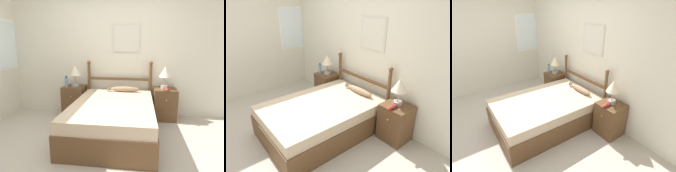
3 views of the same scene
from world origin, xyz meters
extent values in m
plane|color=#B7AD9E|center=(0.00, 0.00, 0.00)|extent=(16.00, 16.00, 0.00)
cube|color=beige|center=(0.00, 1.73, 1.27)|extent=(6.40, 0.06, 2.55)
cube|color=beige|center=(0.34, 1.69, 1.59)|extent=(0.55, 0.02, 0.56)
cube|color=beige|center=(0.34, 1.68, 1.59)|extent=(0.49, 0.01, 0.50)
cube|color=beige|center=(-2.13, 0.00, 1.27)|extent=(0.06, 6.40, 2.55)
cube|color=white|center=(-2.10, 1.49, 1.46)|extent=(0.01, 0.80, 1.01)
cube|color=white|center=(-2.09, 1.49, 1.46)|extent=(0.01, 0.72, 0.93)
cube|color=brown|center=(0.20, 0.67, 0.18)|extent=(1.33, 1.94, 0.37)
cube|color=#CCB293|center=(0.20, 0.67, 0.45)|extent=(1.29, 1.90, 0.18)
cylinder|color=brown|center=(-0.44, 1.61, 0.53)|extent=(0.06, 0.06, 1.07)
sphere|color=brown|center=(-0.44, 1.61, 1.10)|extent=(0.08, 0.08, 0.08)
cylinder|color=brown|center=(0.83, 1.61, 0.53)|extent=(0.06, 0.06, 1.07)
sphere|color=brown|center=(0.83, 1.61, 1.10)|extent=(0.08, 0.08, 0.08)
cube|color=brown|center=(0.20, 1.61, 0.77)|extent=(1.27, 0.04, 0.05)
cube|color=brown|center=(-0.73, 1.47, 0.31)|extent=(0.44, 0.41, 0.62)
sphere|color=tan|center=(-0.73, 1.25, 0.45)|extent=(0.02, 0.02, 0.02)
cube|color=brown|center=(1.12, 1.47, 0.31)|extent=(0.44, 0.41, 0.62)
sphere|color=tan|center=(1.12, 1.25, 0.45)|extent=(0.02, 0.02, 0.02)
cylinder|color=gray|center=(-0.69, 1.45, 0.65)|extent=(0.15, 0.15, 0.06)
cylinder|color=gray|center=(-0.69, 1.45, 0.77)|extent=(0.02, 0.02, 0.17)
cone|color=beige|center=(-0.69, 1.45, 0.95)|extent=(0.23, 0.23, 0.20)
cylinder|color=gray|center=(1.10, 1.48, 0.65)|extent=(0.15, 0.15, 0.06)
cylinder|color=gray|center=(1.10, 1.48, 0.77)|extent=(0.02, 0.02, 0.17)
cone|color=beige|center=(1.10, 1.48, 0.95)|extent=(0.23, 0.23, 0.20)
cylinder|color=#668CB2|center=(-0.85, 1.37, 0.72)|extent=(0.06, 0.06, 0.20)
sphere|color=#333338|center=(-0.85, 1.37, 0.83)|extent=(0.04, 0.04, 0.04)
ellipsoid|color=maroon|center=(1.13, 1.34, 0.64)|extent=(0.07, 0.26, 0.05)
cylinder|color=#997F56|center=(1.13, 1.34, 0.73)|extent=(0.01, 0.01, 0.13)
ellipsoid|color=#997A5B|center=(0.34, 1.43, 0.60)|extent=(0.58, 0.13, 0.11)
cone|color=#997A5B|center=(0.02, 1.43, 0.60)|extent=(0.07, 0.10, 0.10)
camera|label=1|loc=(0.61, -2.43, 1.48)|focal=32.00mm
camera|label=2|loc=(2.64, -0.96, 2.13)|focal=32.00mm
camera|label=3|loc=(2.80, -0.72, 2.19)|focal=28.00mm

